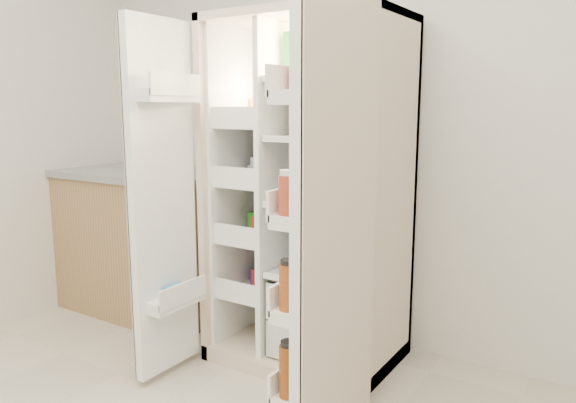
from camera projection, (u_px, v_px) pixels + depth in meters
The scene contains 5 objects.
wall_back at pixel (374, 107), 3.00m from camera, with size 4.00×0.02×2.70m, color silver.
refrigerator at pixel (316, 222), 2.90m from camera, with size 0.92×0.70×1.80m.
freezer_door at pixel (163, 202), 2.65m from camera, with size 0.15×0.40×1.72m.
fridge_door at pixel (332, 234), 2.06m from camera, with size 0.17×0.58×1.72m.
kitchen_counter at pixel (141, 239), 3.66m from camera, with size 1.29×0.69×0.94m.
Camera 1 is at (1.25, -0.82, 1.35)m, focal length 34.00 mm.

